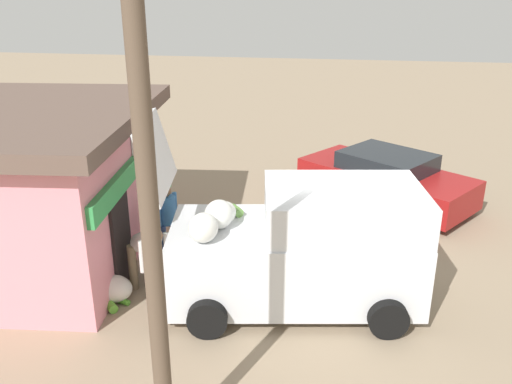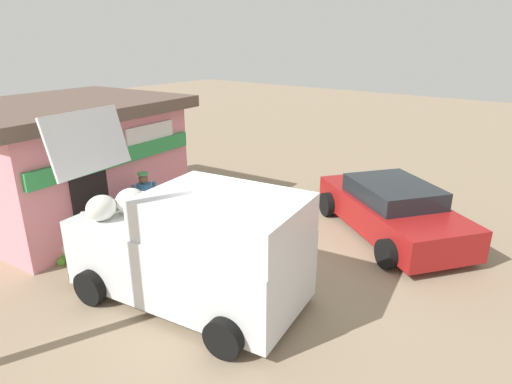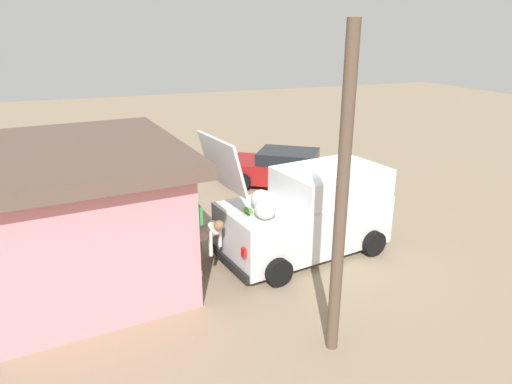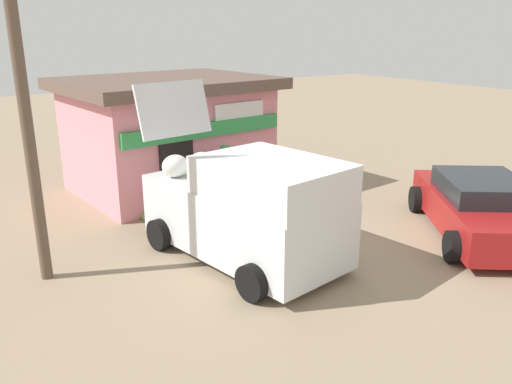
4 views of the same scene
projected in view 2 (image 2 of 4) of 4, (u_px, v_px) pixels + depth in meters
The scene contains 8 objects.
ground_plane at pixel (258, 285), 8.21m from camera, with size 60.00×60.00×0.00m, color gray.
storefront_bar at pixel (69, 160), 10.76m from camera, with size 5.61×4.67×3.01m.
delivery_van at pixel (194, 247), 7.45m from camera, with size 2.75×4.64×3.19m.
parked_sedan at pixel (391, 209), 10.17m from camera, with size 3.94×4.45×1.27m.
vendor_standing at pixel (145, 201), 9.86m from camera, with size 0.53×0.45×1.59m.
customer_bending at pixel (99, 220), 8.98m from camera, with size 0.77×0.78×1.35m.
unloaded_banana_pile at pixel (73, 247), 9.21m from camera, with size 0.80×0.73×0.46m.
paint_bucket at pixel (189, 213), 10.99m from camera, with size 0.34×0.34×0.42m, color silver.
Camera 2 is at (-5.64, -4.34, 4.45)m, focal length 30.26 mm.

